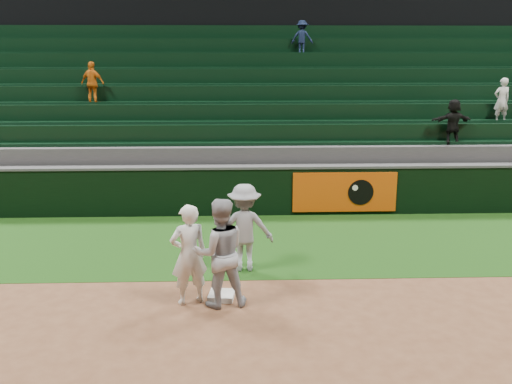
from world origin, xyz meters
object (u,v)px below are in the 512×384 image
Objects in this scene: first_base at (222,296)px; first_baseman at (189,255)px; baserunner at (220,253)px; base_coach at (244,228)px.

first_base is 0.96m from first_baseman.
first_base is 0.23× the size of baserunner.
baserunner is (-0.01, -0.24, 0.85)m from first_base.
baserunner is at bearing 74.56° from base_coach.
first_base is 1.54m from base_coach.
first_baseman reaches higher than first_base.
first_base is 0.25× the size of first_baseman.
baserunner is at bearing 148.83° from first_baseman.
first_base is at bearing -102.65° from baserunner.
first_base is 0.25× the size of base_coach.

